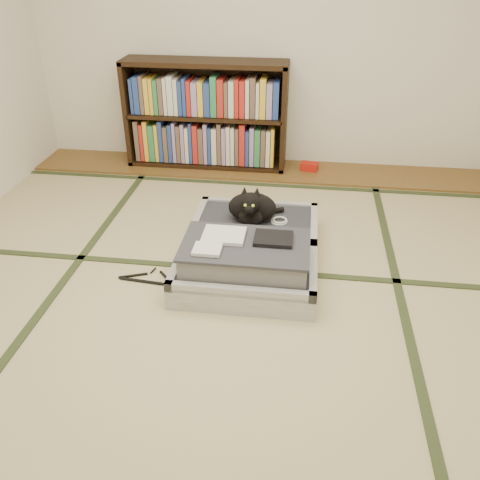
# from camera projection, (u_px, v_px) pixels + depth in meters

# --- Properties ---
(floor) EXTENTS (4.50, 4.50, 0.00)m
(floor) POSITION_uv_depth(u_px,v_px,m) (223.00, 309.00, 2.84)
(floor) COLOR tan
(floor) RESTS_ON ground
(wood_strip) EXTENTS (4.00, 0.50, 0.02)m
(wood_strip) POSITION_uv_depth(u_px,v_px,m) (259.00, 170.00, 4.54)
(wood_strip) COLOR brown
(wood_strip) RESTS_ON ground
(red_item) EXTENTS (0.16, 0.11, 0.07)m
(red_item) POSITION_uv_depth(u_px,v_px,m) (309.00, 166.00, 4.50)
(red_item) COLOR #AE180D
(red_item) RESTS_ON wood_strip
(room_shell) EXTENTS (4.50, 4.50, 4.50)m
(room_shell) POSITION_uv_depth(u_px,v_px,m) (217.00, 30.00, 2.10)
(room_shell) COLOR white
(room_shell) RESTS_ON ground
(tatami_borders) EXTENTS (4.00, 4.50, 0.01)m
(tatami_borders) POSITION_uv_depth(u_px,v_px,m) (235.00, 261.00, 3.26)
(tatami_borders) COLOR #2D381E
(tatami_borders) RESTS_ON ground
(bookcase) EXTENTS (1.40, 0.32, 0.92)m
(bookcase) POSITION_uv_depth(u_px,v_px,m) (206.00, 117.00, 4.43)
(bookcase) COLOR black
(bookcase) RESTS_ON wood_strip
(suitcase) EXTENTS (0.83, 1.10, 0.33)m
(suitcase) POSITION_uv_depth(u_px,v_px,m) (250.00, 251.00, 3.16)
(suitcase) COLOR silver
(suitcase) RESTS_ON floor
(cat) EXTENTS (0.37, 0.37, 0.30)m
(cat) POSITION_uv_depth(u_px,v_px,m) (252.00, 208.00, 3.33)
(cat) COLOR black
(cat) RESTS_ON suitcase
(cable_coil) EXTENTS (0.11, 0.11, 0.03)m
(cable_coil) POSITION_uv_depth(u_px,v_px,m) (279.00, 221.00, 3.38)
(cable_coil) COLOR white
(cable_coil) RESTS_ON suitcase
(hanger) EXTENTS (0.37, 0.18, 0.01)m
(hanger) POSITION_uv_depth(u_px,v_px,m) (149.00, 279.00, 3.08)
(hanger) COLOR black
(hanger) RESTS_ON floor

